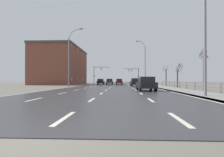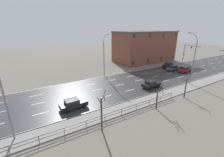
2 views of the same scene
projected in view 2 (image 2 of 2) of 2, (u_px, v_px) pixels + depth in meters
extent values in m
cube|color=#666056|center=(176.00, 72.00, 41.76)|extent=(160.00, 160.00, 0.12)
cube|color=#303033|center=(200.00, 66.00, 47.63)|extent=(14.00, 120.00, 0.02)
cube|color=beige|center=(0.00, 103.00, 24.63)|extent=(0.16, 2.20, 0.01)
cube|color=beige|center=(36.00, 96.00, 27.28)|extent=(0.16, 2.20, 0.01)
cube|color=beige|center=(66.00, 90.00, 29.93)|extent=(0.16, 2.20, 0.01)
cube|color=beige|center=(90.00, 84.00, 32.58)|extent=(0.16, 2.20, 0.01)
cube|color=beige|center=(112.00, 80.00, 35.24)|extent=(0.16, 2.20, 0.01)
cube|color=beige|center=(130.00, 76.00, 37.89)|extent=(0.16, 2.20, 0.01)
cube|color=beige|center=(146.00, 73.00, 40.54)|extent=(0.16, 2.20, 0.01)
cube|color=beige|center=(159.00, 70.00, 43.19)|extent=(0.16, 2.20, 0.01)
cube|color=beige|center=(172.00, 68.00, 45.84)|extent=(0.16, 2.20, 0.01)
cube|color=beige|center=(183.00, 66.00, 48.49)|extent=(0.16, 2.20, 0.01)
cube|color=beige|center=(192.00, 64.00, 51.14)|extent=(0.16, 2.20, 0.01)
cube|color=beige|center=(201.00, 62.00, 53.79)|extent=(0.16, 2.20, 0.01)
cube|color=beige|center=(209.00, 60.00, 56.44)|extent=(0.16, 2.20, 0.01)
cube|color=beige|center=(217.00, 59.00, 59.09)|extent=(0.16, 2.20, 0.01)
cube|color=beige|center=(223.00, 57.00, 61.74)|extent=(0.16, 2.20, 0.01)
cube|color=beige|center=(38.00, 103.00, 24.46)|extent=(0.16, 2.20, 0.01)
cube|color=beige|center=(71.00, 96.00, 27.11)|extent=(0.16, 2.20, 0.01)
cube|color=beige|center=(97.00, 90.00, 29.76)|extent=(0.16, 2.20, 0.01)
cube|color=beige|center=(120.00, 85.00, 32.41)|extent=(0.16, 2.20, 0.01)
cube|color=beige|center=(139.00, 80.00, 35.06)|extent=(0.16, 2.20, 0.01)
cube|color=beige|center=(155.00, 77.00, 37.71)|extent=(0.16, 2.20, 0.01)
cube|color=beige|center=(169.00, 73.00, 40.36)|extent=(0.16, 2.20, 0.01)
cube|color=beige|center=(182.00, 71.00, 43.01)|extent=(0.16, 2.20, 0.01)
cube|color=beige|center=(193.00, 68.00, 45.66)|extent=(0.16, 2.20, 0.01)
cube|color=beige|center=(203.00, 66.00, 48.31)|extent=(0.16, 2.20, 0.01)
cube|color=beige|center=(212.00, 64.00, 50.96)|extent=(0.16, 2.20, 0.01)
cube|color=beige|center=(219.00, 62.00, 53.61)|extent=(0.16, 2.20, 0.01)
cube|color=beige|center=(41.00, 113.00, 21.63)|extent=(0.16, 2.20, 0.01)
cube|color=beige|center=(77.00, 104.00, 24.28)|extent=(0.16, 2.20, 0.01)
cube|color=beige|center=(106.00, 96.00, 26.93)|extent=(0.16, 2.20, 0.01)
cube|color=beige|center=(130.00, 90.00, 29.58)|extent=(0.16, 2.20, 0.01)
cube|color=beige|center=(150.00, 85.00, 32.23)|extent=(0.16, 2.20, 0.01)
cube|color=beige|center=(167.00, 81.00, 34.88)|extent=(0.16, 2.20, 0.01)
cube|color=beige|center=(181.00, 77.00, 37.53)|extent=(0.16, 2.20, 0.01)
cube|color=beige|center=(194.00, 74.00, 40.18)|extent=(0.16, 2.20, 0.01)
cube|color=beige|center=(205.00, 71.00, 42.83)|extent=(0.16, 2.20, 0.01)
cube|color=beige|center=(214.00, 68.00, 45.48)|extent=(0.16, 2.20, 0.01)
cube|color=beige|center=(223.00, 66.00, 48.13)|extent=(0.16, 2.20, 0.01)
cube|color=beige|center=(181.00, 62.00, 53.16)|extent=(0.16, 120.00, 0.01)
cube|color=#515459|center=(105.00, 115.00, 19.69)|extent=(0.06, 26.76, 0.08)
cube|color=#515459|center=(105.00, 117.00, 19.82)|extent=(0.06, 26.76, 0.08)
cylinder|color=#515459|center=(9.00, 150.00, 14.58)|extent=(0.07, 0.07, 1.00)
cylinder|color=#515459|center=(39.00, 140.00, 15.90)|extent=(0.07, 0.07, 1.00)
cylinder|color=#515459|center=(64.00, 131.00, 17.21)|extent=(0.07, 0.07, 1.00)
cylinder|color=#515459|center=(86.00, 124.00, 18.52)|extent=(0.07, 0.07, 1.00)
cylinder|color=#515459|center=(105.00, 117.00, 19.84)|extent=(0.07, 0.07, 1.00)
cylinder|color=#515459|center=(122.00, 112.00, 21.15)|extent=(0.07, 0.07, 1.00)
cylinder|color=#515459|center=(136.00, 107.00, 22.47)|extent=(0.07, 0.07, 1.00)
cylinder|color=#515459|center=(149.00, 102.00, 23.78)|extent=(0.07, 0.07, 1.00)
cylinder|color=#515459|center=(161.00, 99.00, 25.09)|extent=(0.07, 0.07, 1.00)
cylinder|color=#515459|center=(171.00, 95.00, 26.41)|extent=(0.07, 0.07, 1.00)
cylinder|color=slate|center=(6.00, 104.00, 15.32)|extent=(0.20, 0.20, 8.76)
cylinder|color=slate|center=(193.00, 63.00, 31.31)|extent=(0.20, 0.20, 9.34)
cylinder|color=slate|center=(197.00, 38.00, 29.81)|extent=(0.47, 0.11, 0.84)
cylinder|color=slate|center=(195.00, 35.00, 30.04)|extent=(0.78, 0.11, 0.59)
cylinder|color=slate|center=(191.00, 33.00, 30.57)|extent=(0.88, 0.11, 0.26)
cube|color=#333335|center=(189.00, 33.00, 30.91)|extent=(0.56, 0.24, 0.12)
cylinder|color=slate|center=(104.00, 59.00, 37.27)|extent=(0.20, 0.20, 8.69)
cylinder|color=slate|center=(104.00, 39.00, 35.53)|extent=(0.53, 0.11, 0.97)
cylinder|color=slate|center=(105.00, 36.00, 34.77)|extent=(0.90, 0.11, 0.67)
cylinder|color=slate|center=(107.00, 34.00, 33.90)|extent=(1.02, 0.11, 0.29)
cube|color=#333335|center=(108.00, 34.00, 33.49)|extent=(0.56, 0.24, 0.12)
cylinder|color=#38383A|center=(184.00, 53.00, 54.17)|extent=(0.18, 0.18, 6.07)
cylinder|color=#38383A|center=(193.00, 46.00, 50.94)|extent=(5.75, 0.12, 0.12)
cube|color=black|center=(192.00, 47.00, 51.35)|extent=(0.20, 0.28, 0.80)
sphere|color=#2D2D2D|center=(192.00, 47.00, 51.19)|extent=(0.14, 0.14, 0.14)
sphere|color=#2D2D2D|center=(191.00, 47.00, 51.28)|extent=(0.14, 0.14, 0.14)
sphere|color=green|center=(191.00, 48.00, 51.36)|extent=(0.14, 0.14, 0.14)
cube|color=black|center=(184.00, 54.00, 54.11)|extent=(0.18, 0.12, 0.32)
cube|color=black|center=(74.00, 105.00, 22.85)|extent=(1.92, 4.17, 0.64)
cube|color=black|center=(72.00, 101.00, 22.52)|extent=(1.64, 2.06, 0.60)
cube|color=slate|center=(78.00, 100.00, 23.02)|extent=(1.41, 0.14, 0.51)
cylinder|color=black|center=(84.00, 106.00, 22.98)|extent=(0.25, 0.67, 0.66)
cylinder|color=black|center=(80.00, 102.00, 24.26)|extent=(0.25, 0.67, 0.66)
cylinder|color=black|center=(67.00, 111.00, 21.66)|extent=(0.25, 0.67, 0.66)
cylinder|color=black|center=(64.00, 106.00, 22.93)|extent=(0.25, 0.67, 0.66)
cube|color=red|center=(59.00, 106.00, 22.31)|extent=(0.16, 0.05, 0.14)
cube|color=red|center=(62.00, 110.00, 21.27)|extent=(0.16, 0.05, 0.14)
cube|color=maroon|center=(185.00, 70.00, 41.64)|extent=(1.94, 4.17, 0.64)
cube|color=black|center=(185.00, 68.00, 41.31)|extent=(1.65, 2.07, 0.60)
cube|color=slate|center=(187.00, 67.00, 41.81)|extent=(1.41, 0.14, 0.51)
cylinder|color=black|center=(190.00, 71.00, 41.78)|extent=(0.25, 0.67, 0.66)
cylinder|color=black|center=(185.00, 69.00, 43.05)|extent=(0.25, 0.67, 0.66)
cylinder|color=black|center=(185.00, 72.00, 40.44)|extent=(0.25, 0.67, 0.66)
cylinder|color=black|center=(179.00, 71.00, 41.71)|extent=(0.25, 0.67, 0.66)
cube|color=red|center=(179.00, 70.00, 41.09)|extent=(0.16, 0.05, 0.14)
cube|color=red|center=(183.00, 71.00, 40.06)|extent=(0.16, 0.05, 0.14)
cube|color=#474C51|center=(173.00, 68.00, 43.03)|extent=(1.80, 4.12, 0.64)
cube|color=black|center=(173.00, 66.00, 42.70)|extent=(1.58, 2.02, 0.60)
cube|color=slate|center=(175.00, 66.00, 43.18)|extent=(1.40, 0.09, 0.51)
cylinder|color=black|center=(178.00, 69.00, 43.12)|extent=(0.23, 0.66, 0.66)
cylinder|color=black|center=(174.00, 68.00, 44.42)|extent=(0.23, 0.66, 0.66)
cylinder|color=black|center=(173.00, 71.00, 41.85)|extent=(0.23, 0.66, 0.66)
cylinder|color=black|center=(168.00, 69.00, 43.15)|extent=(0.23, 0.66, 0.66)
cube|color=red|center=(167.00, 69.00, 42.55)|extent=(0.16, 0.04, 0.14)
cube|color=red|center=(171.00, 70.00, 41.49)|extent=(0.16, 0.04, 0.14)
cube|color=black|center=(151.00, 84.00, 30.85)|extent=(1.96, 4.18, 0.64)
cube|color=black|center=(151.00, 82.00, 30.51)|extent=(1.66, 2.07, 0.60)
cube|color=slate|center=(154.00, 81.00, 31.02)|extent=(1.41, 0.15, 0.51)
cylinder|color=black|center=(158.00, 86.00, 30.99)|extent=(0.25, 0.67, 0.66)
cylinder|color=black|center=(152.00, 84.00, 32.26)|extent=(0.25, 0.67, 0.66)
cylinder|color=black|center=(150.00, 88.00, 29.64)|extent=(0.25, 0.67, 0.66)
cylinder|color=black|center=(144.00, 86.00, 30.91)|extent=(0.25, 0.67, 0.66)
cube|color=red|center=(142.00, 86.00, 30.29)|extent=(0.16, 0.05, 0.14)
cube|color=red|center=(147.00, 88.00, 29.25)|extent=(0.16, 0.05, 0.14)
cube|color=black|center=(169.00, 66.00, 45.86)|extent=(1.87, 4.15, 0.64)
cube|color=black|center=(169.00, 64.00, 45.54)|extent=(1.61, 2.04, 0.60)
cube|color=slate|center=(171.00, 64.00, 45.99)|extent=(1.41, 0.12, 0.51)
cylinder|color=black|center=(174.00, 67.00, 45.90)|extent=(0.24, 0.67, 0.66)
cylinder|color=black|center=(170.00, 66.00, 47.23)|extent=(0.24, 0.67, 0.66)
cylinder|color=black|center=(168.00, 68.00, 44.70)|extent=(0.24, 0.67, 0.66)
cylinder|color=black|center=(164.00, 67.00, 46.03)|extent=(0.24, 0.67, 0.66)
cube|color=red|center=(163.00, 66.00, 45.45)|extent=(0.16, 0.04, 0.14)
cube|color=red|center=(166.00, 67.00, 44.37)|extent=(0.16, 0.04, 0.14)
cube|color=brown|center=(144.00, 47.00, 53.72)|extent=(10.79, 21.12, 10.07)
cube|color=#4C4742|center=(145.00, 32.00, 52.00)|extent=(11.01, 21.54, 0.50)
cube|color=#282D38|center=(133.00, 63.00, 45.94)|extent=(0.04, 0.90, 1.10)
cube|color=#282D38|center=(148.00, 61.00, 49.00)|extent=(0.04, 0.90, 1.10)
cube|color=#282D38|center=(161.00, 59.00, 52.06)|extent=(0.04, 0.90, 1.10)
cube|color=#282D38|center=(173.00, 57.00, 55.13)|extent=(0.04, 0.90, 1.10)
cube|color=#282D38|center=(134.00, 36.00, 43.31)|extent=(0.04, 0.90, 1.10)
cube|color=#282D38|center=(150.00, 35.00, 46.37)|extent=(0.04, 0.90, 1.10)
cube|color=#282D38|center=(164.00, 35.00, 49.43)|extent=(0.04, 0.90, 1.10)
cube|color=#282D38|center=(176.00, 34.00, 52.50)|extent=(0.04, 0.90, 1.10)
cylinder|color=#423328|center=(102.00, 115.00, 17.41)|extent=(0.20, 0.20, 4.32)
cylinder|color=#423328|center=(103.00, 98.00, 17.00)|extent=(0.72, 0.35, 0.82)
cylinder|color=#423328|center=(104.00, 99.00, 16.80)|extent=(0.72, 0.39, 0.87)
cylinder|color=#423328|center=(99.00, 101.00, 16.50)|extent=(0.65, 0.39, 0.85)
cylinder|color=#423328|center=(104.00, 94.00, 16.73)|extent=(0.85, 0.13, 1.37)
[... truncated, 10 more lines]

